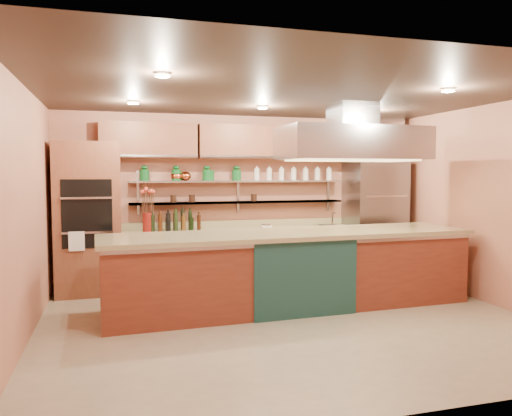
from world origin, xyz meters
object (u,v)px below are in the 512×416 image
object	(u,v)px
kitchen_scale	(266,225)
green_canister	(210,176)
refrigerator	(375,218)
copper_kettle	(185,176)
flower_vase	(148,222)
island	(290,270)

from	to	relation	value
kitchen_scale	green_canister	world-z (taller)	green_canister
refrigerator	copper_kettle	distance (m)	3.39
green_canister	copper_kettle	bearing A→B (deg)	180.00
flower_vase	kitchen_scale	size ratio (longest dim) A/B	1.85
refrigerator	island	bearing A→B (deg)	-144.70
kitchen_scale	copper_kettle	distance (m)	1.55
island	copper_kettle	xyz separation A→B (m)	(-1.19, 1.73, 1.27)
island	green_canister	distance (m)	2.29
refrigerator	island	size ratio (longest dim) A/B	0.42
refrigerator	flower_vase	distance (m)	3.92
flower_vase	green_canister	bearing A→B (deg)	12.19
flower_vase	copper_kettle	xyz separation A→B (m)	(0.61, 0.22, 0.71)
island	flower_vase	distance (m)	2.42
refrigerator	island	xyz separation A→B (m)	(-2.11, -1.50, -0.53)
flower_vase	green_canister	distance (m)	1.27
copper_kettle	green_canister	bearing A→B (deg)	0.00
island	flower_vase	size ratio (longest dim) A/B	16.82
island	kitchen_scale	xyz separation A→B (m)	(0.11, 1.51, 0.46)
island	copper_kettle	bearing A→B (deg)	122.51
copper_kettle	green_canister	distance (m)	0.40
copper_kettle	island	bearing A→B (deg)	-55.44
flower_vase	copper_kettle	world-z (taller)	copper_kettle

